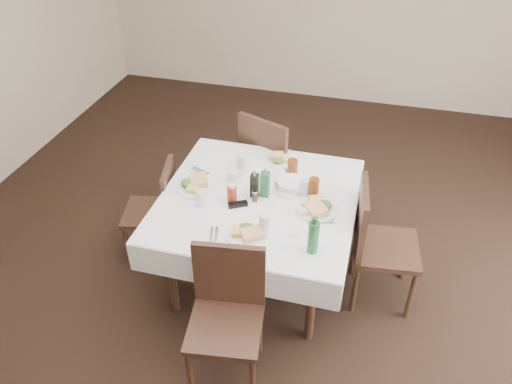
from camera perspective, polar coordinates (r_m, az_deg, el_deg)
ground_plane at (r=3.86m, az=2.55°, el=-11.69°), size 7.00×7.00×0.00m
room_shell at (r=2.83m, az=3.48°, el=12.16°), size 6.04×7.04×2.80m
dining_table at (r=3.55m, az=0.24°, el=-1.63°), size 1.36×1.36×0.76m
chair_north at (r=4.27m, az=1.63°, el=3.77°), size 0.61×0.61×0.99m
chair_south at (r=3.09m, az=-3.30°, el=-12.93°), size 0.49×0.49×0.92m
chair_east at (r=3.59m, az=13.38°, el=-5.17°), size 0.50×0.50×0.95m
chair_west at (r=3.97m, az=-11.05°, el=-1.54°), size 0.47×0.47×0.83m
meal_north at (r=3.88m, az=2.60°, el=3.77°), size 0.23×0.23×0.05m
meal_south at (r=3.17m, az=-0.99°, el=-4.76°), size 0.26×0.26×0.06m
meal_east at (r=3.39m, az=7.05°, el=-1.77°), size 0.29×0.29×0.06m
meal_west at (r=3.61m, az=-7.00°, el=0.87°), size 0.29×0.29×0.06m
side_plate_a at (r=3.83m, az=-1.79°, el=3.12°), size 0.14×0.14×0.01m
side_plate_b at (r=3.23m, az=4.79°, el=-4.42°), size 0.14×0.14×0.01m
water_n at (r=3.72m, az=-1.57°, el=3.27°), size 0.08×0.08×0.15m
water_s at (r=3.17m, az=1.07°, el=-3.59°), size 0.08×0.08×0.14m
water_e at (r=3.50m, az=5.64°, el=0.53°), size 0.07×0.07×0.13m
water_w at (r=3.42m, az=-6.35°, el=-0.66°), size 0.06×0.06×0.12m
iced_tea_a at (r=3.66m, az=4.19°, el=2.60°), size 0.08×0.08×0.16m
iced_tea_b at (r=3.49m, az=6.62°, el=0.47°), size 0.07×0.07×0.15m
bread_basket at (r=3.56m, az=4.02°, el=0.76°), size 0.23×0.23×0.08m
oil_cruet_dark at (r=3.46m, az=-0.16°, el=0.86°), size 0.05×0.05×0.23m
oil_cruet_green at (r=3.46m, az=1.05°, el=1.02°), size 0.06×0.06×0.24m
ketchup_bottle at (r=3.42m, az=-2.77°, el=-0.19°), size 0.07×0.07×0.15m
salt_shaker at (r=3.47m, az=-0.11°, el=-0.12°), size 0.04×0.04×0.08m
pepper_shaker at (r=3.44m, az=-0.13°, el=-0.43°), size 0.04×0.04×0.08m
coffee_mug at (r=3.63m, az=-2.57°, el=1.70°), size 0.13×0.14×0.10m
sunglasses at (r=3.42m, az=-2.09°, el=-1.42°), size 0.14×0.10×0.03m
green_bottle at (r=3.02m, az=6.57°, el=-5.10°), size 0.07×0.07×0.26m
sugar_caddy at (r=3.35m, az=5.61°, el=-2.26°), size 0.11×0.08×0.05m
cutlery_n at (r=3.79m, az=3.66°, el=2.56°), size 0.11×0.19×0.01m
cutlery_s at (r=3.18m, az=-4.87°, el=-5.18°), size 0.10×0.21×0.01m
cutlery_e at (r=3.31m, az=7.37°, el=-3.40°), size 0.19×0.09×0.01m
cutlery_w at (r=3.78m, az=-6.38°, el=2.37°), size 0.17×0.10×0.01m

